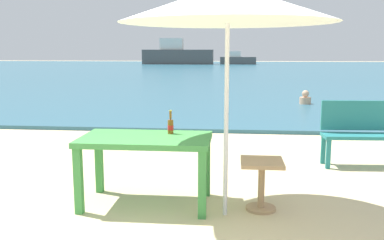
{
  "coord_description": "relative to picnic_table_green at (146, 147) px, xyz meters",
  "views": [
    {
      "loc": [
        0.35,
        -3.5,
        1.69
      ],
      "look_at": [
        -0.3,
        3.0,
        0.6
      ],
      "focal_mm": 39.65,
      "sensor_mm": 36.0,
      "label": 1
    }
  ],
  "objects": [
    {
      "name": "sea_water",
      "position": [
        0.59,
        29.09,
        -0.61
      ],
      "size": [
        120.0,
        50.0,
        0.08
      ],
      "primitive_type": "cube",
      "color": "#2D6075",
      "rests_on": "ground_plane"
    },
    {
      "name": "picnic_table_green",
      "position": [
        0.0,
        0.0,
        0.0
      ],
      "size": [
        1.4,
        0.8,
        0.76
      ],
      "color": "#3D8C42",
      "rests_on": "ground_plane"
    },
    {
      "name": "beer_bottle_amber",
      "position": [
        0.24,
        0.19,
        0.2
      ],
      "size": [
        0.07,
        0.07,
        0.26
      ],
      "color": "brown",
      "rests_on": "picnic_table_green"
    },
    {
      "name": "patio_umbrella",
      "position": [
        0.87,
        -0.22,
        1.47
      ],
      "size": [
        2.1,
        2.1,
        2.3
      ],
      "color": "silver",
      "rests_on": "ground_plane"
    },
    {
      "name": "side_table_wood",
      "position": [
        1.25,
        -0.05,
        -0.3
      ],
      "size": [
        0.44,
        0.44,
        0.54
      ],
      "color": "tan",
      "rests_on": "ground_plane"
    },
    {
      "name": "bench_teal_center",
      "position": [
        2.83,
        1.88,
        -0.11
      ],
      "size": [
        1.22,
        0.43,
        0.95
      ],
      "color": "#237275",
      "rests_on": "ground_plane"
    },
    {
      "name": "swimmer_person",
      "position": [
        3.07,
        8.47,
        -0.41
      ],
      "size": [
        0.34,
        0.34,
        0.41
      ],
      "color": "tan",
      "rests_on": "sea_water"
    },
    {
      "name": "boat_fishing_trawler",
      "position": [
        -5.45,
        43.06,
        0.45
      ],
      "size": [
        7.79,
        2.12,
        2.83
      ],
      "color": "#4C4C4C",
      "rests_on": "sea_water"
    },
    {
      "name": "boat_tanker",
      "position": [
        1.28,
        43.08,
        -0.06
      ],
      "size": [
        3.92,
        1.07,
        1.43
      ],
      "color": "#4C4C4C",
      "rests_on": "sea_water"
    }
  ]
}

